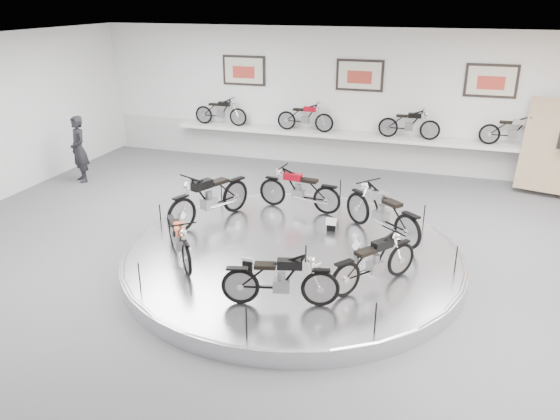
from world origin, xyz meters
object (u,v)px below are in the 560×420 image
(bike_c, at_px, (209,197))
(bike_d, at_px, (179,238))
(display_platform, at_px, (293,257))
(shelf, at_px, (355,136))
(bike_b, at_px, (299,189))
(visitor, at_px, (79,149))
(bike_a, at_px, (382,211))
(bike_e, at_px, (280,279))
(bike_f, at_px, (375,261))

(bike_c, height_order, bike_d, bike_c)
(display_platform, bearing_deg, shelf, 90.00)
(shelf, height_order, bike_d, bike_d)
(shelf, relative_size, bike_b, 6.65)
(bike_b, bearing_deg, display_platform, 109.33)
(visitor, bearing_deg, bike_a, 22.75)
(bike_b, relative_size, visitor, 0.91)
(display_platform, xyz_separation_m, bike_e, (0.36, -1.94, 0.61))
(bike_a, bearing_deg, bike_c, 45.06)
(bike_d, bearing_deg, display_platform, 79.86)
(display_platform, xyz_separation_m, bike_b, (-0.46, 2.06, 0.64))
(bike_e, distance_m, visitor, 8.88)
(shelf, distance_m, bike_a, 5.43)
(bike_d, xyz_separation_m, bike_f, (3.50, 0.14, 0.02))
(bike_e, height_order, visitor, visitor)
(bike_c, xyz_separation_m, visitor, (-4.88, 2.23, 0.05))
(shelf, height_order, bike_a, bike_a)
(bike_a, xyz_separation_m, bike_d, (-3.33, -2.21, -0.09))
(display_platform, bearing_deg, bike_d, -150.69)
(shelf, height_order, bike_c, bike_c)
(shelf, bearing_deg, bike_c, -110.52)
(bike_c, bearing_deg, shelf, -176.45)
(display_platform, bearing_deg, bike_f, -28.29)
(shelf, bearing_deg, bike_f, -77.16)
(display_platform, height_order, bike_d, bike_d)
(bike_a, distance_m, bike_c, 3.60)
(bike_a, bearing_deg, bike_b, 15.24)
(bike_e, bearing_deg, bike_d, 143.37)
(bike_b, distance_m, bike_c, 2.04)
(bike_a, xyz_separation_m, bike_c, (-3.58, -0.34, 0.03))
(bike_f, bearing_deg, bike_d, 130.21)
(bike_c, relative_size, bike_e, 1.21)
(bike_d, bearing_deg, bike_b, 116.53)
(shelf, bearing_deg, display_platform, -90.00)
(bike_c, relative_size, bike_d, 1.27)
(bike_b, relative_size, bike_c, 0.88)
(shelf, xyz_separation_m, bike_e, (0.36, -8.34, -0.24))
(bike_a, height_order, bike_e, bike_a)
(bike_d, distance_m, visitor, 6.57)
(display_platform, height_order, bike_e, bike_e)
(bike_f, xyz_separation_m, visitor, (-8.63, 3.96, 0.15))
(bike_d, bearing_deg, bike_f, 52.78)
(bike_e, height_order, bike_f, bike_f)
(display_platform, bearing_deg, bike_e, -79.35)
(bike_a, distance_m, bike_d, 4.00)
(bike_c, bearing_deg, visitor, -90.49)
(shelf, distance_m, bike_d, 7.66)
(visitor, bearing_deg, bike_e, 0.99)
(bike_c, relative_size, visitor, 1.04)
(bike_d, relative_size, bike_e, 0.95)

